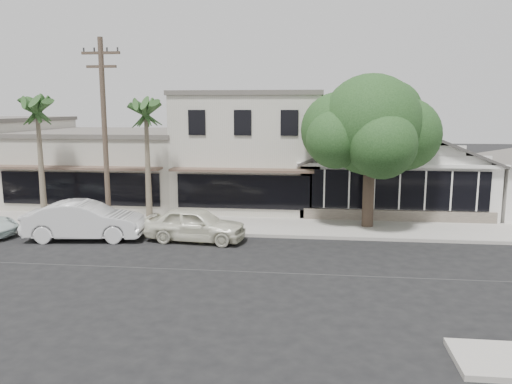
# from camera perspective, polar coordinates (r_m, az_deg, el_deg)

# --- Properties ---
(ground) EXTENTS (140.00, 140.00, 0.00)m
(ground) POSITION_cam_1_polar(r_m,az_deg,el_deg) (18.06, 4.20, -9.30)
(ground) COLOR black
(ground) RESTS_ON ground
(sidewalk_north) EXTENTS (90.00, 3.50, 0.15)m
(sidewalk_north) POSITION_cam_1_polar(r_m,az_deg,el_deg) (26.01, -13.03, -3.48)
(sidewalk_north) COLOR #9E9991
(sidewalk_north) RESTS_ON ground
(corner_shop) EXTENTS (10.40, 8.60, 5.10)m
(corner_shop) POSITION_cam_1_polar(r_m,az_deg,el_deg) (30.04, 14.93, 3.09)
(corner_shop) COLOR white
(corner_shop) RESTS_ON ground
(row_building_near) EXTENTS (8.00, 10.00, 6.50)m
(row_building_near) POSITION_cam_1_polar(r_m,az_deg,el_deg) (30.91, -0.19, 4.76)
(row_building_near) COLOR beige
(row_building_near) RESTS_ON ground
(row_building_midnear) EXTENTS (10.00, 10.00, 4.20)m
(row_building_midnear) POSITION_cam_1_polar(r_m,az_deg,el_deg) (33.32, -15.76, 2.76)
(row_building_midnear) COLOR #B5B1A3
(row_building_midnear) RESTS_ON ground
(utility_pole) EXTENTS (1.80, 0.24, 9.00)m
(utility_pole) POSITION_cam_1_polar(r_m,az_deg,el_deg) (24.32, -16.91, 6.69)
(utility_pole) COLOR brown
(utility_pole) RESTS_ON ground
(car_0) EXTENTS (4.59, 2.19, 1.51)m
(car_0) POSITION_cam_1_polar(r_m,az_deg,el_deg) (22.28, -6.92, -3.68)
(car_0) COLOR silver
(car_0) RESTS_ON ground
(car_1) EXTENTS (5.40, 2.44, 1.72)m
(car_1) POSITION_cam_1_polar(r_m,az_deg,el_deg) (23.65, -18.98, -3.10)
(car_1) COLOR silver
(car_1) RESTS_ON ground
(shade_tree) EXTENTS (6.72, 6.07, 7.45)m
(shade_tree) POSITION_cam_1_polar(r_m,az_deg,el_deg) (24.58, 12.80, 7.16)
(shade_tree) COLOR #4C3C2E
(shade_tree) RESTS_ON ground
(palm_east) EXTENTS (2.79, 2.79, 6.65)m
(palm_east) POSITION_cam_1_polar(r_m,az_deg,el_deg) (25.02, -12.48, 8.92)
(palm_east) COLOR #726651
(palm_east) RESTS_ON ground
(palm_mid) EXTENTS (2.96, 2.96, 6.81)m
(palm_mid) POSITION_cam_1_polar(r_m,az_deg,el_deg) (27.38, -23.75, 8.68)
(palm_mid) COLOR #726651
(palm_mid) RESTS_ON ground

